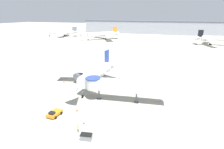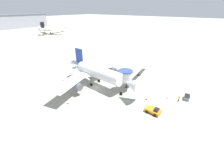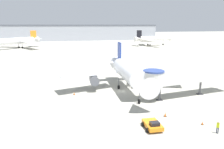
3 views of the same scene
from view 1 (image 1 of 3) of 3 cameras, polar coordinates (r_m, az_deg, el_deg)
The scene contains 13 objects.
ground_plane at distance 57.49m, azimuth -6.64°, elevation -3.85°, with size 800.00×800.00×0.00m, color #9E9B8E.
main_airplane at distance 55.66m, azimuth -5.13°, elevation 0.24°, with size 31.11×26.00×10.37m.
jet_bridge at distance 46.03m, azimuth 2.64°, elevation -3.61°, with size 21.76×5.73×6.21m.
pushback_tug_orange at distance 43.34m, azimuth -18.35°, elevation -11.96°, with size 2.64×3.65×1.38m.
service_container_gray at distance 34.99m, azimuth -8.39°, elevation -19.49°, with size 2.39×1.62×1.13m.
traffic_cone_near_nose at distance 44.02m, azimuth -11.42°, elevation -11.16°, with size 0.49×0.49×0.80m.
traffic_cone_apron_front at distance 39.32m, azimuth -9.22°, elevation -15.19°, with size 0.36×0.36×0.61m.
traffic_cone_port_wing at distance 62.38m, azimuth -15.43°, elevation -2.23°, with size 0.42×0.42×0.70m.
ground_crew_marshaller at distance 36.74m, azimuth -11.07°, elevation -16.63°, with size 0.37×0.39×1.80m.
background_jet_black_tail at distance 154.63m, azimuth 30.30°, elevation 10.06°, with size 28.71×31.08×11.08m.
background_jet_gray_tail at distance 197.79m, azimuth -16.02°, elevation 13.15°, with size 35.55×32.05×9.77m.
background_jet_orange_tail at distance 165.56m, azimuth -3.30°, elevation 12.99°, with size 31.30×31.30×11.04m.
terminal_building at distance 224.34m, azimuth 13.27°, elevation 14.82°, with size 169.43×23.00×15.07m.
Camera 1 is at (22.95, -47.78, 22.26)m, focal length 28.00 mm.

